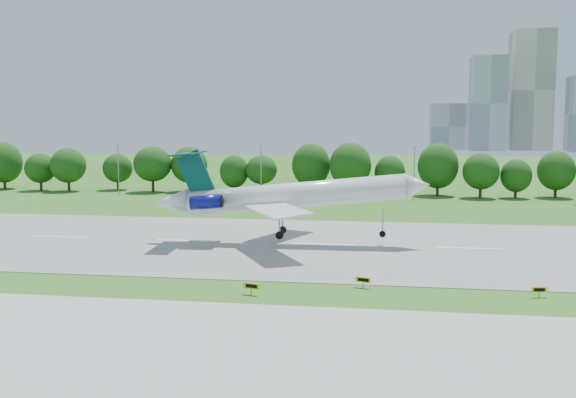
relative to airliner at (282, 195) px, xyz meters
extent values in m
plane|color=#255D18|center=(5.88, -24.88, -6.98)|extent=(600.00, 600.00, 0.00)
cube|color=gray|center=(5.88, 0.12, -6.94)|extent=(400.00, 45.00, 0.08)
cube|color=#ADADA8|center=(5.88, -42.88, -6.94)|extent=(400.00, 23.00, 0.08)
cylinder|color=#382314|center=(-54.12, 67.12, -5.18)|extent=(0.70, 0.70, 3.60)
sphere|color=#193E0F|center=(-54.12, 67.12, -0.78)|extent=(8.40, 8.40, 8.40)
cylinder|color=#382314|center=(-14.12, 67.12, -5.18)|extent=(0.70, 0.70, 3.60)
sphere|color=#193E0F|center=(-14.12, 67.12, -0.78)|extent=(8.40, 8.40, 8.40)
cylinder|color=#382314|center=(25.88, 67.12, -5.18)|extent=(0.70, 0.70, 3.60)
sphere|color=#193E0F|center=(25.88, 67.12, -0.78)|extent=(8.40, 8.40, 8.40)
cylinder|color=gray|center=(-49.12, 57.12, -0.98)|extent=(0.24, 0.24, 12.00)
cube|color=gray|center=(-49.12, 57.12, 5.12)|extent=(0.90, 0.25, 0.18)
cylinder|color=gray|center=(-14.12, 57.12, -0.98)|extent=(0.24, 0.24, 12.00)
cube|color=gray|center=(-14.12, 57.12, 5.12)|extent=(0.90, 0.25, 0.18)
cylinder|color=gray|center=(20.88, 57.12, -0.98)|extent=(0.24, 0.24, 12.00)
cube|color=gray|center=(20.88, 57.12, 5.12)|extent=(0.90, 0.25, 0.18)
cube|color=#B2B2B7|center=(80.88, 355.12, 24.02)|extent=(22.00, 22.00, 62.00)
cube|color=beige|center=(110.88, 370.12, 33.02)|extent=(26.00, 26.00, 80.00)
cube|color=#B2B2B7|center=(57.88, 380.12, 9.02)|extent=(24.00, 24.00, 32.00)
cylinder|color=white|center=(1.94, 0.12, 0.02)|extent=(31.08, 5.49, 6.34)
cone|color=white|center=(18.90, 1.17, 1.56)|extent=(3.80, 3.80, 3.86)
cone|color=white|center=(-15.85, -0.98, -1.17)|extent=(5.43, 3.90, 4.01)
cube|color=white|center=(0.54, -7.15, -1.17)|extent=(10.86, 14.14, 0.72)
cube|color=white|center=(-0.35, 7.16, -1.17)|extent=(9.63, 14.26, 0.72)
cube|color=#053E3F|center=(-12.37, -0.77, 2.98)|extent=(5.64, 0.86, 7.02)
cube|color=#053E3F|center=(-13.39, -0.83, 5.86)|extent=(3.88, 9.91, 0.52)
cylinder|color=navy|center=(-10.16, -3.30, -0.78)|extent=(4.57, 2.22, 2.33)
cylinder|color=navy|center=(-10.49, 2.02, -0.78)|extent=(4.57, 2.22, 2.33)
cylinder|color=gray|center=(14.20, 0.88, -3.56)|extent=(0.20, 0.20, 3.58)
cylinder|color=black|center=(14.20, 0.88, -5.35)|extent=(0.94, 0.36, 0.92)
cylinder|color=gray|center=(0.03, -2.26, -3.56)|extent=(0.25, 0.25, 3.58)
cylinder|color=black|center=(0.03, -2.26, -5.35)|extent=(1.15, 0.53, 1.13)
cylinder|color=gray|center=(-0.25, 2.24, -3.56)|extent=(0.25, 0.25, 3.58)
cylinder|color=black|center=(-0.25, 2.24, -5.35)|extent=(1.15, 0.53, 1.13)
cube|color=gray|center=(1.40, -27.82, -6.61)|extent=(0.13, 0.13, 0.74)
cube|color=yellow|center=(1.40, -27.82, -6.07)|extent=(1.69, 0.63, 0.59)
cube|color=black|center=(1.37, -27.94, -6.07)|extent=(1.24, 0.35, 0.37)
cube|color=gray|center=(12.33, -23.39, -6.62)|extent=(0.13, 0.13, 0.71)
cube|color=yellow|center=(12.33, -23.39, -6.11)|extent=(1.60, 0.72, 0.56)
cube|color=black|center=(12.29, -23.50, -6.11)|extent=(1.16, 0.43, 0.36)
cube|color=gray|center=(29.61, -24.53, -6.66)|extent=(0.11, 0.11, 0.64)
cube|color=yellow|center=(29.61, -24.53, -6.20)|extent=(1.48, 0.43, 0.51)
cube|color=black|center=(29.63, -24.63, -6.20)|extent=(1.09, 0.22, 0.32)
imported|color=silver|center=(-22.55, 53.74, -6.41)|extent=(3.62, 2.15, 1.13)
imported|color=white|center=(-33.21, 52.32, -6.41)|extent=(3.45, 1.62, 1.14)
camera|label=1|loc=(14.40, -89.01, 9.82)|focal=40.00mm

